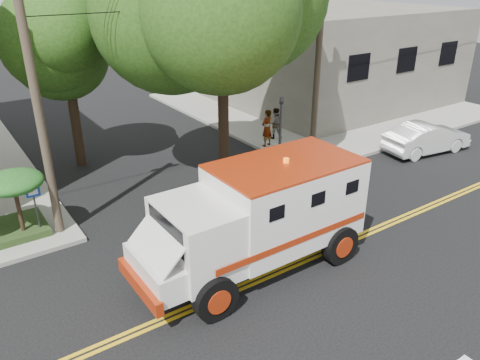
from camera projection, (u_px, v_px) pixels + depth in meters
ground at (296, 264)px, 14.69m from camera, size 100.00×100.00×0.00m
sidewalk_ne at (317, 103)px, 31.74m from camera, size 17.00×17.00×0.15m
building_right at (332, 54)px, 31.62m from camera, size 14.00×12.00×6.00m
utility_pole_left at (38, 109)px, 14.45m from camera, size 0.28×0.28×9.00m
utility_pole_right at (318, 66)px, 20.73m from camera, size 0.28×0.28×9.00m
tree_main at (236, 5)px, 17.37m from camera, size 6.08×5.70×9.85m
tree_left at (72, 39)px, 19.79m from camera, size 4.48×4.20×7.70m
tree_right at (242, 11)px, 28.56m from camera, size 4.80×4.50×8.20m
traffic_signal at (280, 129)px, 19.93m from camera, size 0.15×0.18×3.60m
accessibility_sign at (35, 202)px, 15.57m from camera, size 0.45×0.10×2.02m
armored_truck at (260, 213)px, 13.85m from camera, size 7.18×2.94×3.26m
parked_sedan at (427, 138)px, 23.27m from camera, size 4.77×2.25×1.51m
pedestrian_a at (267, 128)px, 23.62m from camera, size 0.77×0.60×1.89m
pedestrian_b at (275, 123)px, 24.72m from camera, size 1.02×0.98×1.66m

